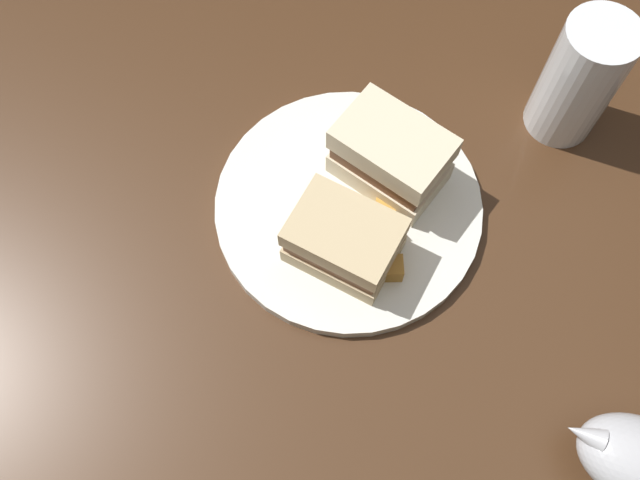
{
  "coord_description": "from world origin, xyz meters",
  "views": [
    {
      "loc": [
        0.22,
        0.04,
        1.39
      ],
      "look_at": [
        -0.05,
        0.03,
        0.77
      ],
      "focal_mm": 39.0,
      "sensor_mm": 36.0,
      "label": 1
    }
  ],
  "objects_px": {
    "plate": "(348,207)",
    "sandwich_half_left": "(344,240)",
    "sandwich_half_right": "(391,156)",
    "pint_glass": "(576,86)"
  },
  "relations": [
    {
      "from": "plate",
      "to": "sandwich_half_left",
      "type": "bearing_deg",
      "value": -3.78
    },
    {
      "from": "sandwich_half_left",
      "to": "sandwich_half_right",
      "type": "height_order",
      "value": "sandwich_half_right"
    },
    {
      "from": "sandwich_half_right",
      "to": "sandwich_half_left",
      "type": "bearing_deg",
      "value": -25.58
    },
    {
      "from": "plate",
      "to": "sandwich_half_right",
      "type": "xyz_separation_m",
      "value": [
        -0.04,
        0.04,
        0.04
      ]
    },
    {
      "from": "plate",
      "to": "sandwich_half_left",
      "type": "xyz_separation_m",
      "value": [
        0.05,
        -0.0,
        0.04
      ]
    },
    {
      "from": "sandwich_half_left",
      "to": "plate",
      "type": "bearing_deg",
      "value": 176.22
    },
    {
      "from": "sandwich_half_left",
      "to": "pint_glass",
      "type": "bearing_deg",
      "value": 127.34
    },
    {
      "from": "sandwich_half_left",
      "to": "pint_glass",
      "type": "relative_size",
      "value": 0.85
    },
    {
      "from": "plate",
      "to": "sandwich_half_right",
      "type": "relative_size",
      "value": 2.11
    },
    {
      "from": "sandwich_half_left",
      "to": "sandwich_half_right",
      "type": "xyz_separation_m",
      "value": [
        -0.09,
        0.04,
        0.01
      ]
    }
  ]
}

